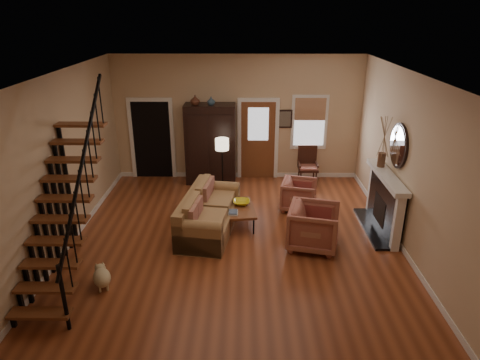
{
  "coord_description": "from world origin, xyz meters",
  "views": [
    {
      "loc": [
        0.18,
        -7.56,
        4.37
      ],
      "look_at": [
        0.1,
        0.4,
        1.15
      ],
      "focal_mm": 32.0,
      "sensor_mm": 36.0,
      "label": 1
    }
  ],
  "objects_px": {
    "armoire": "(211,144)",
    "sofa": "(209,212)",
    "armchair_right": "(299,195)",
    "floor_lamp": "(222,167)",
    "side_chair": "(308,166)",
    "coffee_table": "(239,216)",
    "armchair_left": "(314,227)"
  },
  "relations": [
    {
      "from": "armoire",
      "to": "sofa",
      "type": "bearing_deg",
      "value": -86.64
    },
    {
      "from": "armchair_right",
      "to": "floor_lamp",
      "type": "relative_size",
      "value": 0.54
    },
    {
      "from": "armoire",
      "to": "armchair_right",
      "type": "distance_m",
      "value": 2.83
    },
    {
      "from": "armchair_right",
      "to": "floor_lamp",
      "type": "height_order",
      "value": "floor_lamp"
    },
    {
      "from": "floor_lamp",
      "to": "side_chair",
      "type": "bearing_deg",
      "value": 16.34
    },
    {
      "from": "floor_lamp",
      "to": "armchair_right",
      "type": "bearing_deg",
      "value": -25.2
    },
    {
      "from": "floor_lamp",
      "to": "side_chair",
      "type": "xyz_separation_m",
      "value": [
        2.2,
        0.65,
        -0.21
      ]
    },
    {
      "from": "coffee_table",
      "to": "armoire",
      "type": "bearing_deg",
      "value": 107.47
    },
    {
      "from": "armchair_left",
      "to": "sofa",
      "type": "bearing_deg",
      "value": 85.99
    },
    {
      "from": "armoire",
      "to": "sofa",
      "type": "xyz_separation_m",
      "value": [
        0.16,
        -2.72,
        -0.64
      ]
    },
    {
      "from": "armchair_right",
      "to": "side_chair",
      "type": "relative_size",
      "value": 0.77
    },
    {
      "from": "side_chair",
      "to": "coffee_table",
      "type": "bearing_deg",
      "value": -127.99
    },
    {
      "from": "sofa",
      "to": "side_chair",
      "type": "height_order",
      "value": "side_chair"
    },
    {
      "from": "armchair_left",
      "to": "armchair_right",
      "type": "distance_m",
      "value": 1.69
    },
    {
      "from": "coffee_table",
      "to": "armchair_right",
      "type": "distance_m",
      "value": 1.58
    },
    {
      "from": "armoire",
      "to": "armchair_left",
      "type": "relative_size",
      "value": 2.21
    },
    {
      "from": "side_chair",
      "to": "armchair_right",
      "type": "bearing_deg",
      "value": -104.92
    },
    {
      "from": "side_chair",
      "to": "armoire",
      "type": "bearing_deg",
      "value": 175.52
    },
    {
      "from": "sofa",
      "to": "side_chair",
      "type": "xyz_separation_m",
      "value": [
        2.39,
        2.52,
        0.1
      ]
    },
    {
      "from": "armoire",
      "to": "floor_lamp",
      "type": "height_order",
      "value": "armoire"
    },
    {
      "from": "floor_lamp",
      "to": "armoire",
      "type": "bearing_deg",
      "value": 112.2
    },
    {
      "from": "armchair_left",
      "to": "floor_lamp",
      "type": "xyz_separation_m",
      "value": [
        -1.89,
        2.53,
        0.29
      ]
    },
    {
      "from": "armchair_left",
      "to": "side_chair",
      "type": "height_order",
      "value": "side_chair"
    },
    {
      "from": "armchair_right",
      "to": "side_chair",
      "type": "height_order",
      "value": "side_chair"
    },
    {
      "from": "armoire",
      "to": "coffee_table",
      "type": "bearing_deg",
      "value": -72.53
    },
    {
      "from": "armoire",
      "to": "floor_lamp",
      "type": "distance_m",
      "value": 0.97
    },
    {
      "from": "armoire",
      "to": "side_chair",
      "type": "distance_m",
      "value": 2.61
    },
    {
      "from": "armchair_left",
      "to": "floor_lamp",
      "type": "relative_size",
      "value": 0.66
    },
    {
      "from": "armchair_left",
      "to": "side_chair",
      "type": "xyz_separation_m",
      "value": [
        0.32,
        3.18,
        0.08
      ]
    },
    {
      "from": "armoire",
      "to": "armchair_right",
      "type": "relative_size",
      "value": 2.69
    },
    {
      "from": "sofa",
      "to": "armchair_left",
      "type": "xyz_separation_m",
      "value": [
        2.07,
        -0.65,
        0.02
      ]
    },
    {
      "from": "coffee_table",
      "to": "armchair_right",
      "type": "relative_size",
      "value": 1.37
    }
  ]
}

